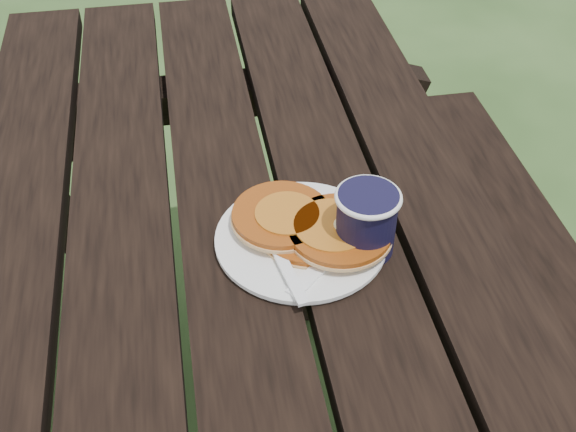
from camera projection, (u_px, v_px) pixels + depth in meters
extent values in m
cube|color=black|center=(248.00, 338.00, 0.88)|extent=(0.75, 1.80, 0.04)
cylinder|color=white|center=(301.00, 240.00, 0.97)|extent=(0.28, 0.28, 0.01)
cylinder|color=#A34912|center=(309.00, 230.00, 0.97)|extent=(0.14, 0.14, 0.01)
cylinder|color=#A34912|center=(281.00, 215.00, 0.97)|extent=(0.13, 0.13, 0.01)
cylinder|color=#A34912|center=(340.00, 230.00, 0.95)|extent=(0.14, 0.14, 0.01)
cylinder|color=#A35B17|center=(333.00, 224.00, 0.95)|extent=(0.10, 0.10, 0.00)
ellipsoid|color=#F4E59E|center=(344.00, 224.00, 0.94)|extent=(0.03, 0.03, 0.02)
cube|color=white|center=(333.00, 254.00, 0.94)|extent=(0.14, 0.14, 0.00)
cylinder|color=black|center=(366.00, 222.00, 0.94)|extent=(0.08, 0.08, 0.09)
torus|color=white|center=(368.00, 197.00, 0.91)|extent=(0.09, 0.09, 0.01)
cylinder|color=black|center=(368.00, 198.00, 0.91)|extent=(0.07, 0.07, 0.01)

